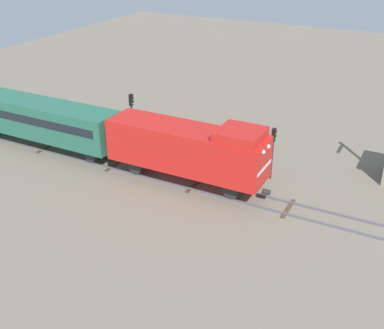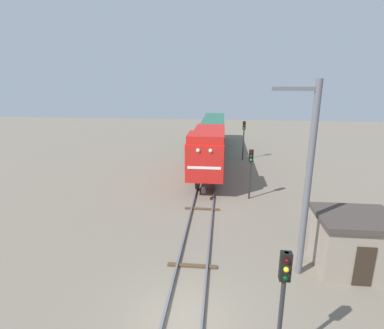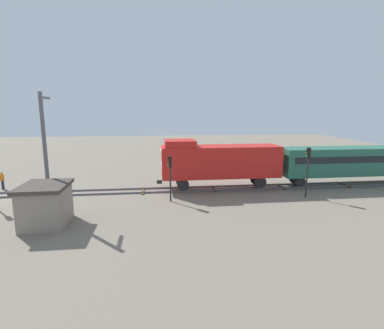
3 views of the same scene
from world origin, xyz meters
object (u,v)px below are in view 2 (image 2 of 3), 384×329
Objects in this scene: passenger_car_leading at (213,128)px; relay_hut at (353,242)px; traffic_signal_far at (244,133)px; catenary_mast at (307,179)px; traffic_signal_near at (283,289)px; locomotive at (208,148)px; traffic_signal_mid at (251,165)px.

relay_hut is (7.50, -26.47, -1.13)m from passenger_car_leading.
traffic_signal_far is at bearing -60.48° from passenger_car_leading.
passenger_car_leading is at bearing 100.34° from catenary_mast.
traffic_signal_near is 1.13× the size of relay_hut.
locomotive is 15.19m from relay_hut.
relay_hut is (4.10, -8.38, -1.27)m from traffic_signal_mid.
locomotive is at bearing -117.29° from traffic_signal_far.
catenary_mast is (4.94, -27.09, 2.10)m from passenger_car_leading.
traffic_signal_near is 25.61m from traffic_signal_far.
traffic_signal_far reaches higher than traffic_signal_mid.
traffic_signal_near reaches higher than traffic_signal_mid.
catenary_mast is (4.94, -13.76, 1.85)m from locomotive.
relay_hut is at bearing -60.28° from locomotive.
locomotive is 0.83× the size of passenger_car_leading.
traffic_signal_far is at bearing 89.02° from traffic_signal_mid.
passenger_car_leading is 3.53× the size of traffic_signal_near.
traffic_signal_far is at bearing 89.10° from traffic_signal_near.
catenary_mast is at bearing -86.29° from traffic_signal_far.
traffic_signal_near reaches higher than passenger_car_leading.
relay_hut is at bearing -79.03° from traffic_signal_far.
catenary_mast reaches higher than relay_hut.
traffic_signal_near reaches higher than relay_hut.
traffic_signal_mid is 0.44× the size of catenary_mast.
traffic_signal_far is 20.84m from catenary_mast.
catenary_mast is 4.17m from relay_hut.
locomotive is 1.32× the size of catenary_mast.
traffic_signal_far is at bearing 93.71° from catenary_mast.
traffic_signal_far reaches higher than traffic_signal_near.
catenary_mast reaches higher than passenger_car_leading.
locomotive reaches higher than traffic_signal_mid.
passenger_car_leading is 3.22× the size of traffic_signal_far.
passenger_car_leading is at bearing 119.52° from traffic_signal_far.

